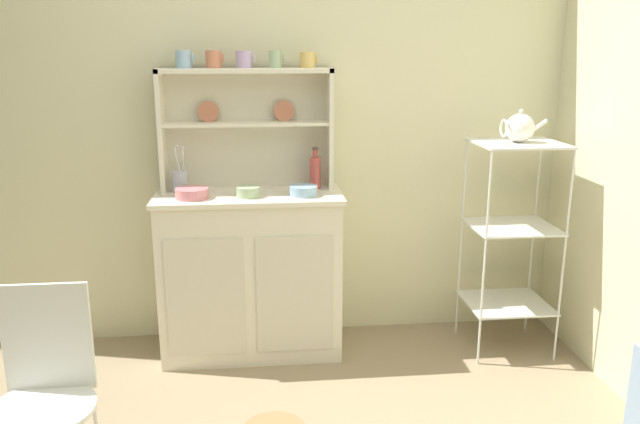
# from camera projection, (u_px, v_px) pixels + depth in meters

# --- Properties ---
(wall_back) EXTENTS (3.84, 0.05, 2.50)m
(wall_back) POSITION_uv_depth(u_px,v_px,m) (275.00, 118.00, 3.48)
(wall_back) COLOR beige
(wall_back) RESTS_ON ground
(hutch_cabinet) EXTENTS (0.97, 0.45, 0.89)m
(hutch_cabinet) POSITION_uv_depth(u_px,v_px,m) (251.00, 272.00, 3.42)
(hutch_cabinet) COLOR silver
(hutch_cabinet) RESTS_ON ground
(hutch_shelf_unit) EXTENTS (0.90, 0.18, 0.63)m
(hutch_shelf_unit) POSITION_uv_depth(u_px,v_px,m) (247.00, 118.00, 3.37)
(hutch_shelf_unit) COLOR beige
(hutch_shelf_unit) RESTS_ON hutch_cabinet
(bakers_rack) EXTENTS (0.44, 0.39, 1.15)m
(bakers_rack) POSITION_uv_depth(u_px,v_px,m) (512.00, 224.00, 3.39)
(bakers_rack) COLOR silver
(bakers_rack) RESTS_ON ground
(wire_chair) EXTENTS (0.36, 0.36, 0.85)m
(wire_chair) POSITION_uv_depth(u_px,v_px,m) (44.00, 383.00, 2.17)
(wire_chair) COLOR white
(wire_chair) RESTS_ON ground
(cup_sky_0) EXTENTS (0.09, 0.08, 0.09)m
(cup_sky_0) POSITION_uv_depth(u_px,v_px,m) (184.00, 59.00, 3.22)
(cup_sky_0) COLOR #8EB2D1
(cup_sky_0) RESTS_ON hutch_shelf_unit
(cup_terracotta_1) EXTENTS (0.09, 0.08, 0.09)m
(cup_terracotta_1) POSITION_uv_depth(u_px,v_px,m) (214.00, 59.00, 3.24)
(cup_terracotta_1) COLOR #C67556
(cup_terracotta_1) RESTS_ON hutch_shelf_unit
(cup_lilac_2) EXTENTS (0.10, 0.08, 0.09)m
(cup_lilac_2) POSITION_uv_depth(u_px,v_px,m) (244.00, 59.00, 3.25)
(cup_lilac_2) COLOR #B79ECC
(cup_lilac_2) RESTS_ON hutch_shelf_unit
(cup_sage_3) EXTENTS (0.08, 0.06, 0.09)m
(cup_sage_3) POSITION_uv_depth(u_px,v_px,m) (276.00, 59.00, 3.27)
(cup_sage_3) COLOR #9EB78E
(cup_sage_3) RESTS_ON hutch_shelf_unit
(cup_gold_4) EXTENTS (0.09, 0.08, 0.08)m
(cup_gold_4) POSITION_uv_depth(u_px,v_px,m) (308.00, 60.00, 3.29)
(cup_gold_4) COLOR #DBB760
(cup_gold_4) RESTS_ON hutch_shelf_unit
(bowl_mixing_large) EXTENTS (0.17, 0.17, 0.05)m
(bowl_mixing_large) POSITION_uv_depth(u_px,v_px,m) (192.00, 193.00, 3.20)
(bowl_mixing_large) COLOR #D17A84
(bowl_mixing_large) RESTS_ON hutch_cabinet
(bowl_floral_medium) EXTENTS (0.12, 0.12, 0.05)m
(bowl_floral_medium) POSITION_uv_depth(u_px,v_px,m) (248.00, 192.00, 3.23)
(bowl_floral_medium) COLOR #9EB78E
(bowl_floral_medium) RESTS_ON hutch_cabinet
(bowl_cream_small) EXTENTS (0.14, 0.14, 0.05)m
(bowl_cream_small) POSITION_uv_depth(u_px,v_px,m) (304.00, 191.00, 3.26)
(bowl_cream_small) COLOR #8EB2D1
(bowl_cream_small) RESTS_ON hutch_cabinet
(jam_bottle) EXTENTS (0.06, 0.06, 0.22)m
(jam_bottle) POSITION_uv_depth(u_px,v_px,m) (315.00, 172.00, 3.40)
(jam_bottle) COLOR #B74C47
(jam_bottle) RESTS_ON hutch_cabinet
(utensil_jar) EXTENTS (0.08, 0.08, 0.25)m
(utensil_jar) POSITION_uv_depth(u_px,v_px,m) (180.00, 181.00, 3.33)
(utensil_jar) COLOR #B2B7C6
(utensil_jar) RESTS_ON hutch_cabinet
(porcelain_teapot) EXTENTS (0.24, 0.15, 0.17)m
(porcelain_teapot) POSITION_uv_depth(u_px,v_px,m) (520.00, 128.00, 3.26)
(porcelain_teapot) COLOR white
(porcelain_teapot) RESTS_ON bakers_rack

